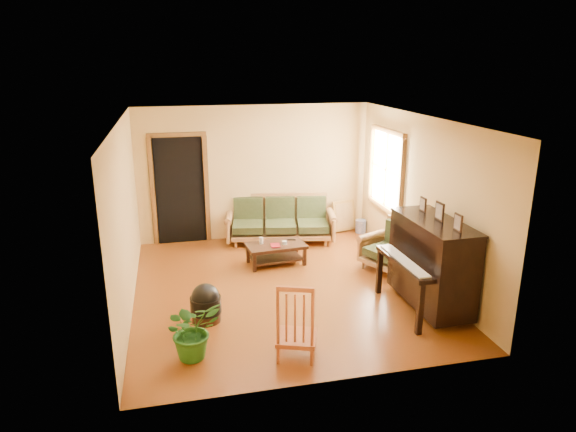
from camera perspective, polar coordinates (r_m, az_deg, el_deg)
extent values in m
plane|color=#5B290C|center=(8.10, -0.57, -7.93)|extent=(5.00, 5.00, 0.00)
cube|color=black|center=(9.94, -11.92, 2.75)|extent=(1.08, 0.16, 2.05)
cube|color=white|center=(9.47, 10.88, 5.06)|extent=(0.12, 1.36, 1.46)
cube|color=#8F5F34|center=(9.90, -0.85, -0.44)|extent=(2.19, 1.23, 0.88)
cube|color=black|center=(8.91, -1.34, -4.25)|extent=(1.05, 0.64, 0.36)
cube|color=#8F5F34|center=(8.74, 11.16, -3.35)|extent=(1.08, 1.10, 0.84)
cube|color=black|center=(7.48, 15.66, -5.29)|extent=(0.90, 1.50, 1.31)
cylinder|color=black|center=(7.14, -9.11, -9.98)|extent=(0.45, 0.45, 0.40)
cube|color=brown|center=(6.16, 0.98, -11.33)|extent=(0.60, 0.63, 0.99)
cube|color=#B2863B|center=(10.61, 6.22, 0.05)|extent=(0.51, 0.23, 0.67)
cylinder|color=#334499|center=(10.61, 8.08, -1.15)|extent=(0.24, 0.24, 0.27)
imported|color=#1D5518|center=(6.30, -10.56, -12.32)|extent=(0.82, 0.77, 0.72)
imported|color=maroon|center=(8.75, -1.92, -3.32)|extent=(0.17, 0.22, 0.02)
cylinder|color=silver|center=(8.86, -2.99, -2.74)|extent=(0.08, 0.08, 0.12)
cylinder|color=silver|center=(8.84, -0.39, -2.97)|extent=(0.09, 0.09, 0.05)
cube|color=black|center=(9.04, 0.38, -2.63)|extent=(0.15, 0.08, 0.01)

